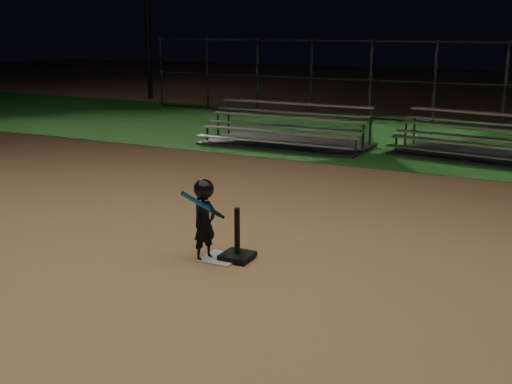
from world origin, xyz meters
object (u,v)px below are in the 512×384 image
child_batter (204,217)px  bleacher_right (485,150)px  batting_tee (237,249)px  bleacher_left (286,137)px  home_plate (221,258)px

child_batter → bleacher_right: (2.31, 8.24, -0.36)m
bleacher_right → batting_tee: bearing=-94.8°
batting_tee → bleacher_left: bleacher_left is taller
home_plate → child_batter: size_ratio=0.43×
bleacher_left → bleacher_right: 4.69m
child_batter → bleacher_left: 8.11m
home_plate → child_batter: 0.58m
child_batter → bleacher_right: 8.57m
home_plate → bleacher_left: bearing=108.2°
home_plate → child_batter: bearing=-151.0°
child_batter → bleacher_left: size_ratio=0.26×
home_plate → bleacher_right: 8.42m
bleacher_right → home_plate: bearing=-95.9°
child_batter → bleacher_left: bearing=34.1°
home_plate → bleacher_right: bleacher_right is taller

